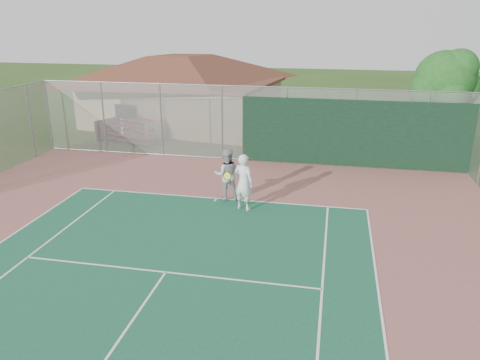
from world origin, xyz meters
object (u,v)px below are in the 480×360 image
bleachers (132,129)px  tree (446,83)px  player_grey_back (227,175)px  clubhouse (181,84)px  player_white_front (243,183)px

bleachers → tree: bearing=27.9°
bleachers → player_grey_back: player_grey_back is taller
tree → player_grey_back: 13.63m
clubhouse → bleachers: (-1.49, -4.34, -1.98)m
clubhouse → player_grey_back: (5.64, -11.98, -1.62)m
clubhouse → player_white_front: size_ratio=6.40×
clubhouse → tree: size_ratio=2.58×
clubhouse → player_white_front: bearing=-53.9°
bleachers → player_grey_back: 10.45m
player_white_front → player_grey_back: 1.15m
bleachers → tree: 16.65m
bleachers → player_white_front: bearing=-26.7°
player_white_front → bleachers: bearing=-25.1°
clubhouse → player_grey_back: bearing=-55.4°
tree → player_grey_back: size_ratio=2.60×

